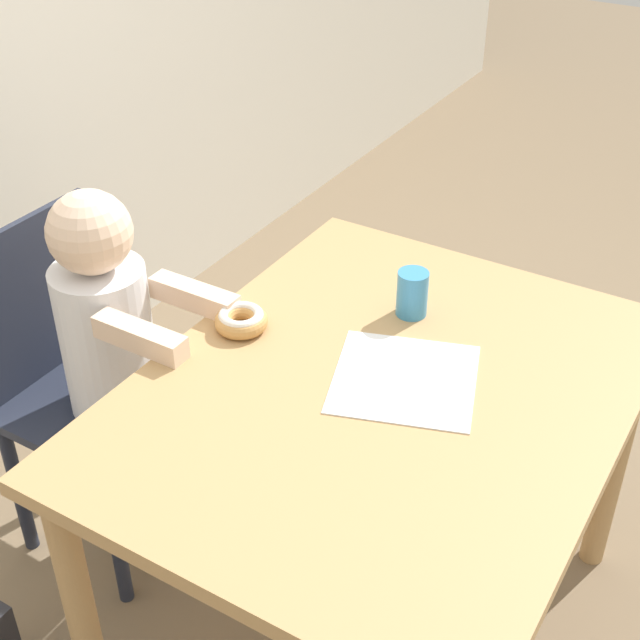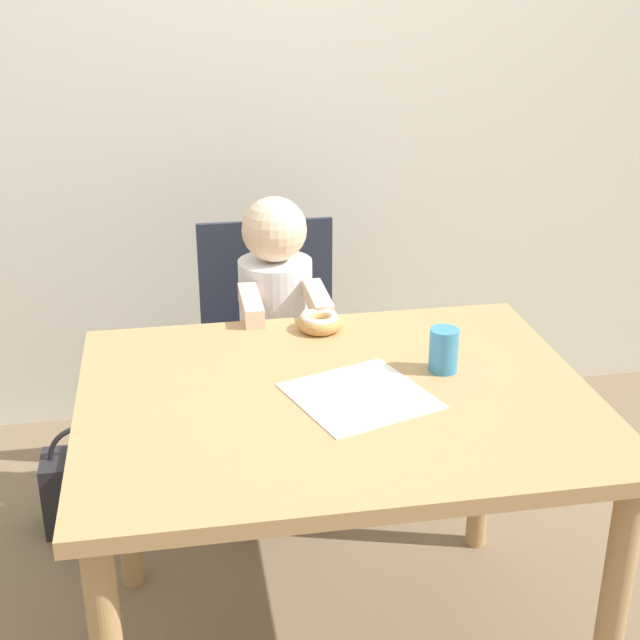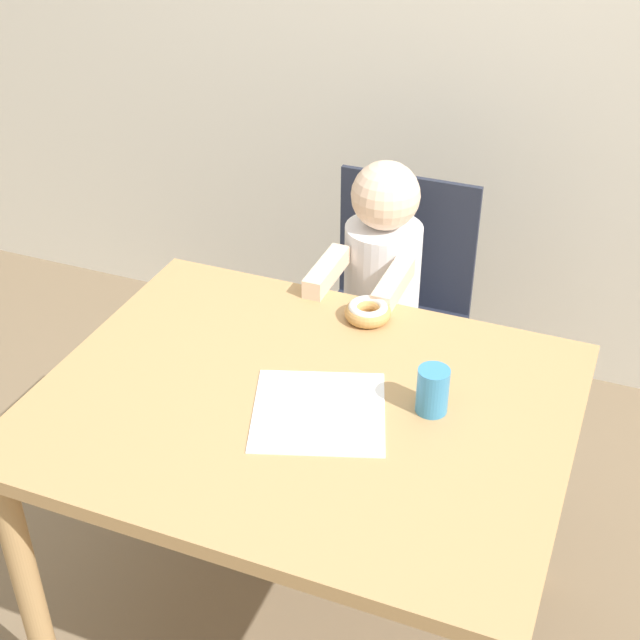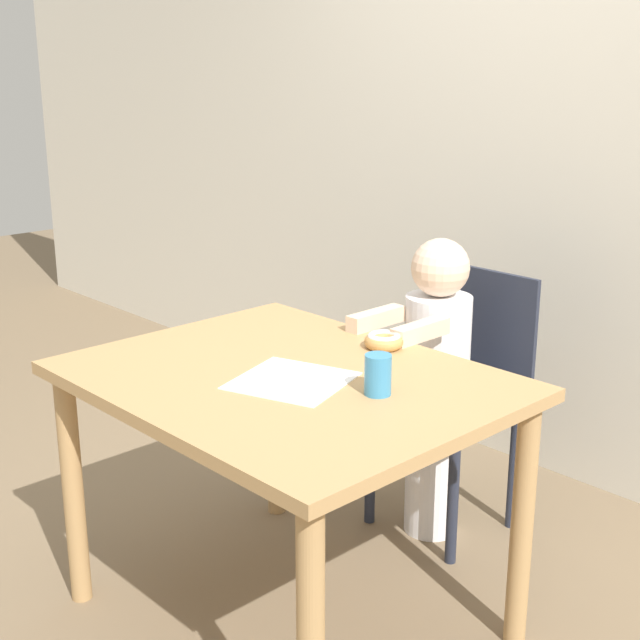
# 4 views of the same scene
# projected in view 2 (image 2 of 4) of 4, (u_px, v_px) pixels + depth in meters

# --- Properties ---
(wall_back) EXTENTS (8.00, 0.05, 2.50)m
(wall_back) POSITION_uv_depth(u_px,v_px,m) (259.00, 74.00, 3.03)
(wall_back) COLOR silver
(wall_back) RESTS_ON ground_plane
(dining_table) EXTENTS (1.13, 0.89, 0.75)m
(dining_table) POSITION_uv_depth(u_px,v_px,m) (337.00, 433.00, 1.99)
(dining_table) COLOR tan
(dining_table) RESTS_ON ground_plane
(chair) EXTENTS (0.42, 0.39, 0.87)m
(chair) POSITION_uv_depth(u_px,v_px,m) (273.00, 359.00, 2.78)
(chair) COLOR #232838
(chair) RESTS_ON ground_plane
(child_figure) EXTENTS (0.23, 0.41, 1.01)m
(child_figure) POSITION_uv_depth(u_px,v_px,m) (277.00, 355.00, 2.65)
(child_figure) COLOR white
(child_figure) RESTS_ON ground_plane
(donut) EXTENTS (0.11, 0.11, 0.04)m
(donut) POSITION_uv_depth(u_px,v_px,m) (320.00, 322.00, 2.27)
(donut) COLOR tan
(donut) RESTS_ON dining_table
(napkin) EXTENTS (0.35, 0.35, 0.00)m
(napkin) POSITION_uv_depth(u_px,v_px,m) (360.00, 396.00, 1.94)
(napkin) COLOR white
(napkin) RESTS_ON dining_table
(handbag) EXTENTS (0.26, 0.15, 0.34)m
(handbag) POSITION_uv_depth(u_px,v_px,m) (88.00, 488.00, 2.71)
(handbag) COLOR #232328
(handbag) RESTS_ON ground_plane
(cup) EXTENTS (0.07, 0.07, 0.10)m
(cup) POSITION_uv_depth(u_px,v_px,m) (444.00, 350.00, 2.04)
(cup) COLOR teal
(cup) RESTS_ON dining_table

